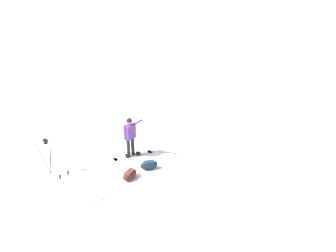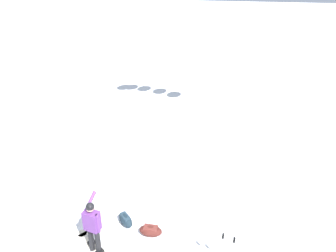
{
  "view_description": "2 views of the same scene",
  "coord_description": "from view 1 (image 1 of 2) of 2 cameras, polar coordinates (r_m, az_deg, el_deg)",
  "views": [
    {
      "loc": [
        6.59,
        9.18,
        6.63
      ],
      "look_at": [
        0.04,
        2.91,
        2.41
      ],
      "focal_mm": 36.43,
      "sensor_mm": 36.0,
      "label": 1
    },
    {
      "loc": [
        3.64,
        -4.29,
        6.47
      ],
      "look_at": [
        -0.02,
        3.19,
        2.61
      ],
      "focal_mm": 32.24,
      "sensor_mm": 36.0,
      "label": 2
    }
  ],
  "objects": [
    {
      "name": "gear_bag_large",
      "position": [
        12.38,
        -3.2,
        -6.49
      ],
      "size": [
        0.71,
        0.58,
        0.34
      ],
      "color": "#192833",
      "rests_on": "ground_plane"
    },
    {
      "name": "snowboarder",
      "position": [
        12.89,
        -6.38,
        -1.28
      ],
      "size": [
        0.49,
        0.62,
        1.63
      ],
      "color": "black",
      "rests_on": "ground_plane"
    },
    {
      "name": "gear_bag_small",
      "position": [
        11.93,
        -6.44,
        -8.04
      ],
      "size": [
        0.73,
        0.51,
        0.31
      ],
      "color": "#4C1E19",
      "rests_on": "ground_plane"
    },
    {
      "name": "snowboard",
      "position": [
        13.33,
        -5.89,
        -4.91
      ],
      "size": [
        1.7,
        0.83,
        0.1
      ],
      "color": "beige",
      "rests_on": "ground_plane"
    },
    {
      "name": "ground_plane",
      "position": [
        13.1,
        -9.16,
        -5.8
      ],
      "size": [
        300.0,
        300.0,
        0.0
      ],
      "primitive_type": "plane",
      "color": "white"
    },
    {
      "name": "camera_tripod",
      "position": [
        12.43,
        -19.63,
        -3.71
      ],
      "size": [
        0.55,
        0.54,
        1.37
      ],
      "color": "#262628",
      "rests_on": "ground_plane"
    },
    {
      "name": "ski_poles",
      "position": [
        10.75,
        -16.76,
        -9.29
      ],
      "size": [
        0.32,
        0.14,
        1.17
      ],
      "color": "gray",
      "rests_on": "ground_plane"
    }
  ]
}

